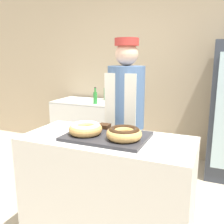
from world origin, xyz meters
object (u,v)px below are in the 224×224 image
Objects in this scene: serving_tray at (107,136)px; donut_light_glaze at (85,128)px; bottle_green_b at (106,93)px; brownie_back_left at (104,126)px; bottle_green at (95,97)px; donut_chocolate_glaze at (124,133)px; chest_freezer at (87,126)px; baker_person at (126,120)px; brownie_back_right at (126,129)px.

donut_light_glaze is at bearing -163.03° from serving_tray.
bottle_green_b is (-0.73, 1.98, -0.03)m from donut_light_glaze.
serving_tray is 2.13m from bottle_green_b.
brownie_back_left reaches higher than serving_tray.
bottle_green is at bearing -90.12° from bottle_green_b.
chest_freezer is at bearing 125.98° from donut_chocolate_glaze.
donut_chocolate_glaze is 2.86× the size of brownie_back_left.
baker_person is 1.60m from chest_freezer.
chest_freezer is at bearing 123.28° from serving_tray.
baker_person is at bearing -46.00° from chest_freezer.
brownie_back_right reaches higher than serving_tray.
baker_person is (0.01, 0.48, -0.06)m from brownie_back_left.
brownie_back_right is 0.05× the size of baker_person.
donut_chocolate_glaze is at bearing -16.97° from serving_tray.
brownie_back_right is (0.19, 0.00, 0.00)m from brownie_back_left.
serving_tray is 0.19m from brownie_back_left.
chest_freezer is (-1.15, 1.75, -0.49)m from serving_tray.
baker_person is at bearing 110.54° from brownie_back_right.
bottle_green_b reaches higher than brownie_back_right.
baker_person reaches higher than donut_chocolate_glaze.
brownie_back_left is at bearing 74.31° from donut_light_glaze.
brownie_back_left and brownie_back_right have the same top height.
baker_person is at bearing 84.06° from donut_light_glaze.
baker_person reaches higher than donut_light_glaze.
chest_freezer is 0.60m from bottle_green.
serving_tray reaches higher than chest_freezer.
baker_person is at bearing -48.70° from bottle_green.
bottle_green is at bearing 114.47° from donut_light_glaze.
donut_light_glaze is (-0.16, -0.05, 0.06)m from serving_tray.
bottle_green is (-1.04, 1.61, -0.04)m from donut_chocolate_glaze.
donut_chocolate_glaze is at bearing -70.90° from baker_person.
chest_freezer is (-1.30, 1.79, -0.55)m from donut_chocolate_glaze.
donut_chocolate_glaze reaches higher than brownie_back_right.
brownie_back_left is (0.06, 0.21, -0.03)m from donut_light_glaze.
brownie_back_right is at bearing -51.87° from chest_freezer.
bottle_green_b reaches higher than serving_tray.
bottle_green_b is (0.26, 0.19, 0.52)m from chest_freezer.
baker_person reaches higher than bottle_green_b.
baker_person is (0.07, 0.69, -0.09)m from donut_light_glaze.
chest_freezer is at bearing 118.90° from donut_light_glaze.
brownie_back_left is 0.37× the size of bottle_green.
serving_tray is 6.87× the size of brownie_back_right.
donut_light_glaze is at bearing 180.00° from donut_chocolate_glaze.
bottle_green reaches higher than chest_freezer.
donut_light_glaze reaches higher than brownie_back_left.
serving_tray is 1.80m from bottle_green.
brownie_back_right is at bearing 0.00° from brownie_back_left.
bottle_green_b is (-1.04, 1.98, -0.03)m from donut_chocolate_glaze.
bottle_green reaches higher than serving_tray.
brownie_back_left reaches higher than chest_freezer.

